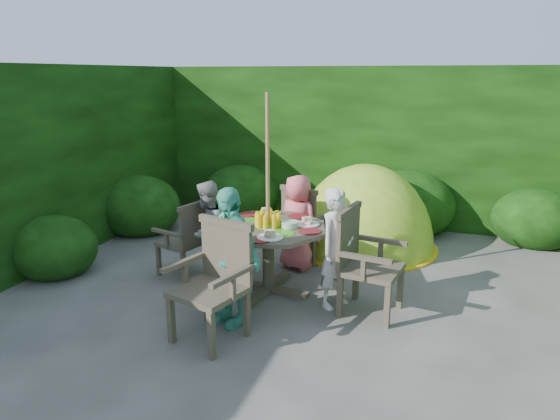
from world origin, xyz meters
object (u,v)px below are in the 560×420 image
(patio_table, at_px, (269,236))
(child_right, at_px, (337,248))
(garden_chair_back, at_px, (306,222))
(garden_chair_left, at_px, (187,238))
(child_front, at_px, (230,256))
(child_left, at_px, (208,231))
(child_back, at_px, (298,222))
(garden_chair_front, at_px, (215,279))
(garden_chair_right, at_px, (363,260))
(dome_tent, at_px, (363,246))
(parasol_pole, at_px, (268,197))

(patio_table, xyz_separation_m, child_right, (0.79, -0.10, -0.01))
(patio_table, xyz_separation_m, garden_chair_back, (0.11, 1.09, -0.14))
(garden_chair_back, distance_m, child_right, 1.37)
(garden_chair_left, distance_m, child_front, 1.37)
(garden_chair_back, height_order, child_left, child_left)
(patio_table, relative_size, child_back, 1.24)
(patio_table, height_order, garden_chair_back, garden_chair_back)
(garden_chair_left, xyz_separation_m, child_right, (1.89, -0.23, 0.16))
(child_front, bearing_deg, garden_chair_front, -69.19)
(child_back, bearing_deg, garden_chair_left, 50.34)
(garden_chair_right, xyz_separation_m, child_front, (-1.18, -0.66, 0.13))
(child_front, bearing_deg, garden_chair_left, 162.49)
(garden_chair_left, bearing_deg, garden_chair_front, 53.24)
(garden_chair_back, bearing_deg, dome_tent, -109.31)
(garden_chair_back, height_order, child_right, child_right)
(child_right, xyz_separation_m, dome_tent, (-0.04, 1.95, -0.64))
(garden_chair_right, distance_m, child_left, 1.89)
(garden_chair_right, relative_size, garden_chair_front, 1.00)
(garden_chair_right, bearing_deg, patio_table, 91.48)
(garden_chair_back, bearing_deg, patio_table, 104.56)
(child_right, height_order, child_left, child_right)
(patio_table, bearing_deg, garden_chair_right, -7.08)
(dome_tent, bearing_deg, garden_chair_front, -97.13)
(child_left, distance_m, child_front, 1.13)
(garden_chair_front, distance_m, dome_tent, 3.11)
(garden_chair_front, bearing_deg, patio_table, 98.74)
(child_back, relative_size, child_front, 0.87)
(parasol_pole, distance_m, child_left, 0.95)
(garden_chair_back, xyz_separation_m, child_front, (-0.22, -1.88, 0.17))
(parasol_pole, height_order, child_right, parasol_pole)
(garden_chair_left, height_order, child_back, child_back)
(patio_table, relative_size, child_left, 1.25)
(child_left, bearing_deg, garden_chair_left, -99.02)
(garden_chair_right, xyz_separation_m, child_left, (-1.87, 0.23, 0.04))
(patio_table, distance_m, dome_tent, 2.10)
(garden_chair_front, bearing_deg, garden_chair_left, 144.24)
(patio_table, bearing_deg, garden_chair_front, -96.68)
(patio_table, distance_m, child_front, 0.80)
(parasol_pole, bearing_deg, garden_chair_front, -96.44)
(garden_chair_right, distance_m, garden_chair_back, 1.56)
(patio_table, distance_m, garden_chair_right, 1.09)
(parasol_pole, distance_m, garden_chair_front, 1.21)
(patio_table, relative_size, garden_chair_back, 1.54)
(parasol_pole, relative_size, child_front, 1.60)
(garden_chair_left, xyz_separation_m, child_back, (1.19, 0.67, 0.12))
(garden_chair_left, distance_m, garden_chair_front, 1.55)
(child_front, distance_m, dome_tent, 2.86)
(garden_chair_back, bearing_deg, child_back, 107.09)
(garden_chair_back, distance_m, child_back, 0.31)
(garden_chair_back, distance_m, child_left, 1.35)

